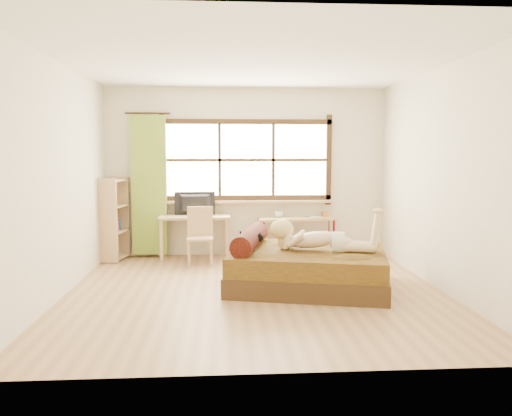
{
  "coord_description": "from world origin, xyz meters",
  "views": [
    {
      "loc": [
        -0.38,
        -5.84,
        1.65
      ],
      "look_at": [
        0.02,
        0.2,
        0.99
      ],
      "focal_mm": 35.0,
      "sensor_mm": 36.0,
      "label": 1
    }
  ],
  "objects": [
    {
      "name": "floor",
      "position": [
        0.0,
        0.0,
        0.0
      ],
      "size": [
        4.5,
        4.5,
        0.0
      ],
      "primitive_type": "plane",
      "color": "#9E754C",
      "rests_on": "ground"
    },
    {
      "name": "ceiling",
      "position": [
        0.0,
        0.0,
        2.7
      ],
      "size": [
        4.5,
        4.5,
        0.0
      ],
      "primitive_type": "plane",
      "rotation": [
        3.14,
        0.0,
        0.0
      ],
      "color": "white",
      "rests_on": "wall_back"
    },
    {
      "name": "wall_back",
      "position": [
        0.0,
        2.25,
        1.35
      ],
      "size": [
        4.5,
        0.0,
        4.5
      ],
      "primitive_type": "plane",
      "rotation": [
        1.57,
        0.0,
        0.0
      ],
      "color": "silver",
      "rests_on": "floor"
    },
    {
      "name": "wall_front",
      "position": [
        0.0,
        -2.25,
        1.35
      ],
      "size": [
        4.5,
        0.0,
        4.5
      ],
      "primitive_type": "plane",
      "rotation": [
        -1.57,
        0.0,
        0.0
      ],
      "color": "silver",
      "rests_on": "floor"
    },
    {
      "name": "wall_left",
      "position": [
        -2.25,
        0.0,
        1.35
      ],
      "size": [
        0.0,
        4.5,
        4.5
      ],
      "primitive_type": "plane",
      "rotation": [
        1.57,
        0.0,
        1.57
      ],
      "color": "silver",
      "rests_on": "floor"
    },
    {
      "name": "wall_right",
      "position": [
        2.25,
        0.0,
        1.35
      ],
      "size": [
        0.0,
        4.5,
        4.5
      ],
      "primitive_type": "plane",
      "rotation": [
        1.57,
        0.0,
        -1.57
      ],
      "color": "silver",
      "rests_on": "floor"
    },
    {
      "name": "window",
      "position": [
        0.0,
        2.22,
        1.51
      ],
      "size": [
        2.8,
        0.16,
        1.46
      ],
      "color": "#FFEDBF",
      "rests_on": "wall_back"
    },
    {
      "name": "curtain",
      "position": [
        -1.55,
        2.13,
        1.15
      ],
      "size": [
        0.55,
        0.1,
        2.2
      ],
      "primitive_type": "cube",
      "color": "#5A7C21",
      "rests_on": "wall_back"
    },
    {
      "name": "bed",
      "position": [
        0.62,
        0.19,
        0.25
      ],
      "size": [
        2.17,
        1.89,
        0.71
      ],
      "rotation": [
        0.0,
        0.0,
        -0.24
      ],
      "color": "black",
      "rests_on": "floor"
    },
    {
      "name": "woman",
      "position": [
        0.82,
        0.13,
        0.75
      ],
      "size": [
        1.36,
        0.67,
        0.56
      ],
      "primitive_type": null,
      "rotation": [
        0.0,
        0.0,
        -0.24
      ],
      "color": "beige",
      "rests_on": "bed"
    },
    {
      "name": "kitten",
      "position": [
        -0.05,
        0.28,
        0.58
      ],
      "size": [
        0.3,
        0.17,
        0.22
      ],
      "primitive_type": null,
      "rotation": [
        0.0,
        0.0,
        -0.24
      ],
      "color": "black",
      "rests_on": "bed"
    },
    {
      "name": "desk",
      "position": [
        -0.83,
        1.95,
        0.6
      ],
      "size": [
        1.11,
        0.53,
        0.69
      ],
      "rotation": [
        0.0,
        0.0,
        0.02
      ],
      "color": "tan",
      "rests_on": "floor"
    },
    {
      "name": "monitor",
      "position": [
        -0.83,
        2.0,
        0.87
      ],
      "size": [
        0.64,
        0.1,
        0.37
      ],
      "primitive_type": "imported",
      "rotation": [
        0.0,
        0.0,
        3.16
      ],
      "color": "black",
      "rests_on": "desk"
    },
    {
      "name": "chair",
      "position": [
        -0.73,
        1.58,
        0.48
      ],
      "size": [
        0.39,
        0.39,
        0.86
      ],
      "rotation": [
        0.0,
        0.0,
        0.02
      ],
      "color": "tan",
      "rests_on": "floor"
    },
    {
      "name": "pipe_shelf",
      "position": [
        0.82,
        2.07,
        0.46
      ],
      "size": [
        1.29,
        0.47,
        0.71
      ],
      "rotation": [
        0.0,
        0.0,
        0.12
      ],
      "color": "tan",
      "rests_on": "floor"
    },
    {
      "name": "cup",
      "position": [
        0.51,
        2.07,
        0.68
      ],
      "size": [
        0.14,
        0.14,
        0.1
      ],
      "primitive_type": "imported",
      "rotation": [
        0.0,
        0.0,
        0.12
      ],
      "color": "gray",
      "rests_on": "pipe_shelf"
    },
    {
      "name": "book",
      "position": [
        1.01,
        2.07,
        0.64
      ],
      "size": [
        0.17,
        0.22,
        0.02
      ],
      "primitive_type": "imported",
      "rotation": [
        0.0,
        0.0,
        0.12
      ],
      "color": "gray",
      "rests_on": "pipe_shelf"
    },
    {
      "name": "bookshelf",
      "position": [
        -2.08,
        1.96,
        0.65
      ],
      "size": [
        0.4,
        0.6,
        1.28
      ],
      "rotation": [
        0.0,
        0.0,
        -0.17
      ],
      "color": "tan",
      "rests_on": "floor"
    }
  ]
}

